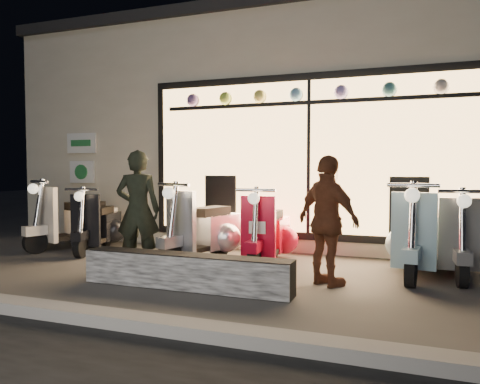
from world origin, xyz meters
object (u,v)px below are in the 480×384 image
object	(u,v)px
scooter_silver	(208,230)
woman	(328,221)
graffiti_barrier	(186,271)
man	(138,210)
scooter_red	(268,233)

from	to	relation	value
scooter_silver	woman	xyz separation A→B (m)	(1.96, -0.94, 0.31)
woman	graffiti_barrier	bearing A→B (deg)	59.64
graffiti_barrier	scooter_silver	distance (m)	1.73
graffiti_barrier	woman	world-z (taller)	woman
graffiti_barrier	man	world-z (taller)	man
scooter_silver	man	distance (m)	1.19
man	scooter_silver	bearing A→B (deg)	-140.91
scooter_silver	woman	distance (m)	2.19
graffiti_barrier	scooter_red	xyz separation A→B (m)	(0.44, 1.79, 0.23)
scooter_silver	scooter_red	world-z (taller)	scooter_silver
scooter_red	man	bearing A→B (deg)	-146.71
graffiti_barrier	man	xyz separation A→B (m)	(-1.07, 0.69, 0.61)
man	woman	distance (m)	2.56
scooter_red	woman	xyz separation A→B (m)	(1.06, -1.08, 0.34)
scooter_red	woman	distance (m)	1.55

